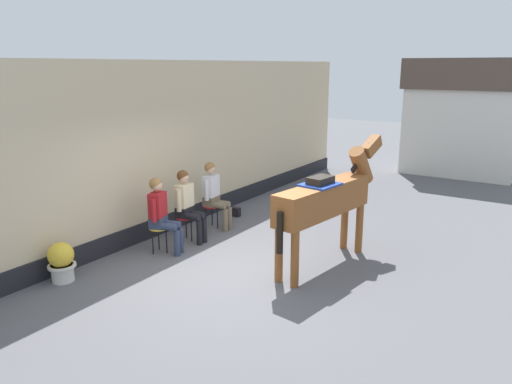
{
  "coord_description": "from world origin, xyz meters",
  "views": [
    {
      "loc": [
        4.37,
        -6.12,
        3.31
      ],
      "look_at": [
        -0.4,
        1.2,
        1.05
      ],
      "focal_mm": 34.64,
      "sensor_mm": 36.0,
      "label": 1
    }
  ],
  "objects_px": {
    "seated_visitor_near": "(161,212)",
    "flower_planter_near": "(61,261)",
    "seated_visitor_middle": "(187,202)",
    "saddled_horse_center": "(328,198)",
    "satchel_bag": "(234,212)",
    "seated_visitor_far": "(214,192)"
  },
  "relations": [
    {
      "from": "seated_visitor_near",
      "to": "saddled_horse_center",
      "type": "distance_m",
      "value": 2.95
    },
    {
      "from": "seated_visitor_middle",
      "to": "seated_visitor_near",
      "type": "bearing_deg",
      "value": -88.36
    },
    {
      "from": "seated_visitor_middle",
      "to": "saddled_horse_center",
      "type": "distance_m",
      "value": 2.76
    },
    {
      "from": "seated_visitor_near",
      "to": "flower_planter_near",
      "type": "xyz_separation_m",
      "value": [
        -0.47,
        -1.76,
        -0.44
      ]
    },
    {
      "from": "seated_visitor_near",
      "to": "flower_planter_near",
      "type": "height_order",
      "value": "seated_visitor_near"
    },
    {
      "from": "flower_planter_near",
      "to": "seated_visitor_middle",
      "type": "bearing_deg",
      "value": 79.87
    },
    {
      "from": "satchel_bag",
      "to": "saddled_horse_center",
      "type": "bearing_deg",
      "value": -29.64
    },
    {
      "from": "seated_visitor_near",
      "to": "satchel_bag",
      "type": "bearing_deg",
      "value": 94.93
    },
    {
      "from": "satchel_bag",
      "to": "seated_visitor_far",
      "type": "bearing_deg",
      "value": -85.57
    },
    {
      "from": "seated_visitor_far",
      "to": "satchel_bag",
      "type": "relative_size",
      "value": 4.96
    },
    {
      "from": "saddled_horse_center",
      "to": "satchel_bag",
      "type": "height_order",
      "value": "saddled_horse_center"
    },
    {
      "from": "seated_visitor_middle",
      "to": "satchel_bag",
      "type": "distance_m",
      "value": 1.94
    },
    {
      "from": "seated_visitor_near",
      "to": "seated_visitor_middle",
      "type": "xyz_separation_m",
      "value": [
        -0.02,
        0.73,
        0.0
      ]
    },
    {
      "from": "seated_visitor_far",
      "to": "flower_planter_near",
      "type": "relative_size",
      "value": 2.17
    },
    {
      "from": "seated_visitor_far",
      "to": "satchel_bag",
      "type": "bearing_deg",
      "value": 98.71
    },
    {
      "from": "seated_visitor_near",
      "to": "seated_visitor_far",
      "type": "distance_m",
      "value": 1.62
    },
    {
      "from": "seated_visitor_middle",
      "to": "flower_planter_near",
      "type": "distance_m",
      "value": 2.57
    },
    {
      "from": "seated_visitor_middle",
      "to": "saddled_horse_center",
      "type": "height_order",
      "value": "saddled_horse_center"
    },
    {
      "from": "seated_visitor_middle",
      "to": "saddled_horse_center",
      "type": "bearing_deg",
      "value": 9.08
    },
    {
      "from": "seated_visitor_near",
      "to": "flower_planter_near",
      "type": "bearing_deg",
      "value": -104.81
    },
    {
      "from": "saddled_horse_center",
      "to": "satchel_bag",
      "type": "bearing_deg",
      "value": 154.64
    },
    {
      "from": "seated_visitor_near",
      "to": "saddled_horse_center",
      "type": "height_order",
      "value": "saddled_horse_center"
    }
  ]
}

